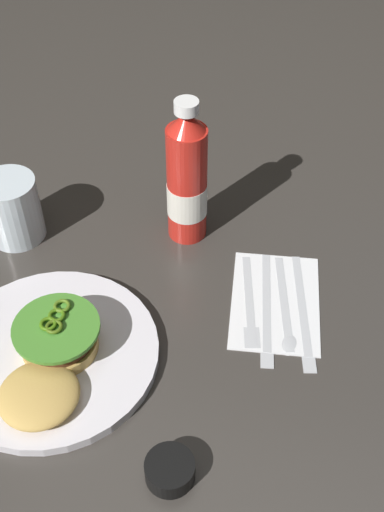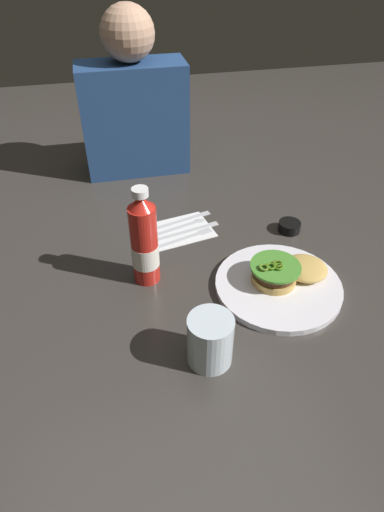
{
  "view_description": "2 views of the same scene",
  "coord_description": "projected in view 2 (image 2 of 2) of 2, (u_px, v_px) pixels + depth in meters",
  "views": [
    {
      "loc": [
        0.57,
        0.23,
        0.72
      ],
      "look_at": [
        -0.03,
        0.04,
        0.07
      ],
      "focal_mm": 45.02,
      "sensor_mm": 36.0,
      "label": 1
    },
    {
      "loc": [
        -0.2,
        -0.77,
        0.69
      ],
      "look_at": [
        -0.04,
        -0.02,
        0.06
      ],
      "focal_mm": 30.32,
      "sensor_mm": 36.0,
      "label": 2
    }
  ],
  "objects": [
    {
      "name": "butter_knife",
      "position": [
        188.0,
        230.0,
        1.17
      ],
      "size": [
        0.21,
        0.06,
        0.0
      ],
      "color": "silver",
      "rests_on": "napkin"
    },
    {
      "name": "napkin",
      "position": [
        177.0,
        231.0,
        1.17
      ],
      "size": [
        0.21,
        0.16,
        0.0
      ],
      "primitive_type": "cube",
      "rotation": [
        0.0,
        0.0,
        0.19
      ],
      "color": "white",
      "rests_on": "ground_plane"
    },
    {
      "name": "fork_utensil",
      "position": [
        188.0,
        236.0,
        1.15
      ],
      "size": [
        0.17,
        0.07,
        0.0
      ],
      "color": "silver",
      "rests_on": "napkin"
    },
    {
      "name": "water_glass",
      "position": [
        210.0,
        340.0,
        0.81
      ],
      "size": [
        0.09,
        0.09,
        0.11
      ],
      "primitive_type": "cylinder",
      "color": "silver",
      "rests_on": "ground_plane"
    },
    {
      "name": "steak_knife",
      "position": [
        180.0,
        220.0,
        1.21
      ],
      "size": [
        0.21,
        0.07,
        0.0
      ],
      "color": "silver",
      "rests_on": "napkin"
    },
    {
      "name": "ground_plane",
      "position": [
        206.0,
        267.0,
        1.06
      ],
      "size": [
        3.0,
        3.0,
        0.0
      ],
      "primitive_type": "plane",
      "color": "#37332E"
    },
    {
      "name": "burger_sandwich",
      "position": [
        286.0,
        271.0,
        0.99
      ],
      "size": [
        0.19,
        0.12,
        0.05
      ],
      "color": "tan",
      "rests_on": "dinner_plate"
    },
    {
      "name": "spoon_utensil",
      "position": [
        184.0,
        225.0,
        1.19
      ],
      "size": [
        0.18,
        0.07,
        0.0
      ],
      "color": "silver",
      "rests_on": "napkin"
    },
    {
      "name": "condiment_cup",
      "position": [
        289.0,
        227.0,
        1.17
      ],
      "size": [
        0.06,
        0.06,
        0.03
      ],
      "primitive_type": "cylinder",
      "color": "black",
      "rests_on": "ground_plane"
    },
    {
      "name": "ketchup_bottle",
      "position": [
        144.0,
        243.0,
        0.96
      ],
      "size": [
        0.06,
        0.06,
        0.24
      ],
      "color": "red",
      "rests_on": "ground_plane"
    },
    {
      "name": "dinner_plate",
      "position": [
        278.0,
        286.0,
        1.0
      ],
      "size": [
        0.29,
        0.29,
        0.02
      ],
      "primitive_type": "cylinder",
      "color": "white",
      "rests_on": "ground_plane"
    },
    {
      "name": "diner_person",
      "position": [
        134.0,
        104.0,
        1.32
      ],
      "size": [
        0.32,
        0.15,
        0.49
      ],
      "color": "navy",
      "rests_on": "ground_plane"
    }
  ]
}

